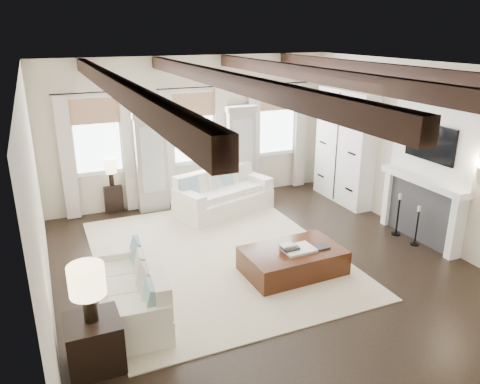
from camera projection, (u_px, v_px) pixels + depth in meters
name	position (u px, v px, depth m)	size (l,w,h in m)	color
ground	(268.00, 272.00, 7.57)	(7.50, 7.50, 0.00)	black
room_shell	(286.00, 142.00, 8.01)	(6.54, 7.54, 3.22)	beige
area_rug	(216.00, 256.00, 8.08)	(3.93, 4.78, 0.02)	beige
sofa_back	(222.00, 195.00, 9.98)	(2.25, 1.51, 0.89)	white
sofa_left	(135.00, 292.00, 6.38)	(1.00, 1.94, 0.80)	white
ottoman	(293.00, 261.00, 7.49)	(1.56, 0.98, 0.41)	black
tray	(298.00, 249.00, 7.39)	(0.50, 0.38, 0.04)	white
book_lower	(290.00, 248.00, 7.34)	(0.26, 0.20, 0.04)	#262628
book_upper	(287.00, 245.00, 7.35)	(0.22, 0.17, 0.03)	beige
book_loose	(321.00, 247.00, 7.46)	(0.24, 0.18, 0.03)	#262628
side_table_front	(94.00, 343.00, 5.38)	(0.61, 0.61, 0.61)	black
lamp_front	(87.00, 284.00, 5.12)	(0.40, 0.40, 0.69)	black
side_table_back	(113.00, 198.00, 10.07)	(0.38, 0.38, 0.57)	black
lamp_back	(110.00, 167.00, 9.84)	(0.34, 0.34, 0.59)	black
candlestick_near	(417.00, 229.00, 8.42)	(0.15, 0.15, 0.75)	black
candlestick_far	(398.00, 218.00, 8.84)	(0.17, 0.17, 0.82)	black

